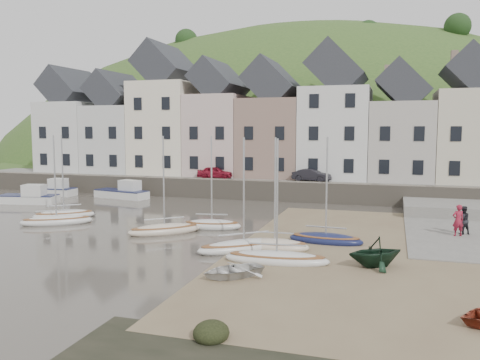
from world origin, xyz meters
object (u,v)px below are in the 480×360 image
(sailboat_0, at_px, (64,214))
(rowboat_green, at_px, (375,252))
(car_left, at_px, (215,172))
(car_right, at_px, (312,175))
(rowboat_white, at_px, (232,270))
(person_red, at_px, (458,220))
(person_dark, at_px, (463,220))

(sailboat_0, relative_size, rowboat_green, 2.31)
(car_left, xyz_separation_m, car_right, (9.66, 0.00, -0.00))
(rowboat_white, relative_size, car_right, 0.79)
(person_red, bearing_deg, rowboat_white, 27.65)
(rowboat_green, xyz_separation_m, person_red, (4.52, 8.13, 0.29))
(sailboat_0, xyz_separation_m, person_red, (26.84, 1.40, 0.81))
(rowboat_white, bearing_deg, person_red, 91.68)
(sailboat_0, xyz_separation_m, car_left, (6.07, 15.66, 1.93))
(rowboat_green, xyz_separation_m, car_left, (-16.25, 22.39, 1.42))
(car_right, bearing_deg, car_left, 100.70)
(rowboat_white, bearing_deg, car_left, 155.24)
(person_dark, bearing_deg, rowboat_white, 23.92)
(car_left, distance_m, car_right, 9.66)
(person_red, bearing_deg, sailboat_0, -17.47)
(rowboat_white, xyz_separation_m, person_red, (10.46, 11.67, 0.72))
(sailboat_0, xyz_separation_m, rowboat_white, (16.38, -10.27, 0.09))
(rowboat_green, relative_size, person_dark, 1.58)
(car_left, bearing_deg, person_dark, -132.05)
(rowboat_white, height_order, person_dark, person_dark)
(rowboat_white, relative_size, person_dark, 1.64)
(rowboat_white, bearing_deg, person_dark, 92.28)
(rowboat_green, bearing_deg, person_dark, 117.49)
(rowboat_white, distance_m, car_right, 26.00)
(person_dark, xyz_separation_m, car_left, (-21.13, 13.59, 1.21))
(rowboat_white, distance_m, person_red, 15.69)
(rowboat_green, bearing_deg, sailboat_0, -140.28)
(person_red, height_order, person_dark, person_red)
(sailboat_0, height_order, rowboat_green, sailboat_0)
(person_dark, xyz_separation_m, car_right, (-11.48, 13.59, 1.20))
(sailboat_0, distance_m, person_dark, 27.29)
(person_red, xyz_separation_m, car_left, (-20.77, 14.25, 1.12))
(sailboat_0, bearing_deg, person_red, 2.99)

